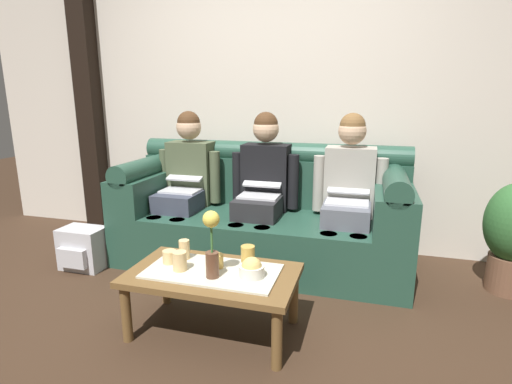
{
  "coord_description": "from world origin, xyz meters",
  "views": [
    {
      "loc": [
        0.81,
        -1.85,
        1.34
      ],
      "look_at": [
        0.04,
        0.82,
        0.67
      ],
      "focal_mm": 27.82,
      "sensor_mm": 36.0,
      "label": 1
    }
  ],
  "objects": [
    {
      "name": "coffee_table",
      "position": [
        0.0,
        0.08,
        0.33
      ],
      "size": [
        0.96,
        0.55,
        0.38
      ],
      "color": "brown",
      "rests_on": "ground_plane"
    },
    {
      "name": "timber_pillar",
      "position": [
        -1.9,
        1.58,
        1.45
      ],
      "size": [
        0.2,
        0.2,
        2.9
      ],
      "primitive_type": "cube",
      "color": "black",
      "rests_on": "ground_plane"
    },
    {
      "name": "cup_near_right",
      "position": [
        -0.22,
        0.19,
        0.44
      ],
      "size": [
        0.06,
        0.06,
        0.12
      ],
      "primitive_type": "cylinder",
      "color": "#DBB77A",
      "rests_on": "coffee_table"
    },
    {
      "name": "cup_far_center",
      "position": [
        -0.18,
        0.03,
        0.44
      ],
      "size": [
        0.08,
        0.08,
        0.11
      ],
      "primitive_type": "cylinder",
      "color": "#DBB77A",
      "rests_on": "coffee_table"
    },
    {
      "name": "cup_far_left",
      "position": [
        0.18,
        0.19,
        0.44
      ],
      "size": [
        0.08,
        0.08,
        0.12
      ],
      "primitive_type": "cylinder",
      "color": "gold",
      "rests_on": "coffee_table"
    },
    {
      "name": "cup_far_right",
      "position": [
        -0.28,
        0.11,
        0.42
      ],
      "size": [
        0.08,
        0.08,
        0.08
      ],
      "primitive_type": "cylinder",
      "color": "#DBB77A",
      "rests_on": "coffee_table"
    },
    {
      "name": "backpack_left",
      "position": [
        -1.33,
        0.61,
        0.16
      ],
      "size": [
        0.34,
        0.27,
        0.33
      ],
      "color": "#B7B7BC",
      "rests_on": "ground_plane"
    },
    {
      "name": "person_right",
      "position": [
        0.68,
        1.17,
        0.66
      ],
      "size": [
        0.56,
        0.67,
        1.22
      ],
      "color": "#595B66",
      "rests_on": "ground_plane"
    },
    {
      "name": "couch",
      "position": [
        0.0,
        1.17,
        0.37
      ],
      "size": [
        2.29,
        0.88,
        0.96
      ],
      "color": "#234738",
      "rests_on": "ground_plane"
    },
    {
      "name": "snack_bowl",
      "position": [
        0.24,
        0.06,
        0.43
      ],
      "size": [
        0.14,
        0.14,
        0.11
      ],
      "color": "silver",
      "rests_on": "coffee_table"
    },
    {
      "name": "ground_plane",
      "position": [
        0.0,
        0.0,
        0.0
      ],
      "size": [
        14.0,
        14.0,
        0.0
      ],
      "primitive_type": "plane",
      "color": "#382619"
    },
    {
      "name": "back_wall_patterned",
      "position": [
        0.0,
        1.7,
        1.45
      ],
      "size": [
        6.0,
        0.12,
        2.9
      ],
      "primitive_type": "cube",
      "color": "beige",
      "rests_on": "ground_plane"
    },
    {
      "name": "person_left",
      "position": [
        -0.68,
        1.17,
        0.66
      ],
      "size": [
        0.56,
        0.67,
        1.22
      ],
      "color": "#383D4C",
      "rests_on": "ground_plane"
    },
    {
      "name": "person_middle",
      "position": [
        0.0,
        1.17,
        0.66
      ],
      "size": [
        0.56,
        0.67,
        1.22
      ],
      "color": "#232326",
      "rests_on": "ground_plane"
    },
    {
      "name": "flower_vase",
      "position": [
        0.03,
        -0.0,
        0.58
      ],
      "size": [
        0.09,
        0.09,
        0.37
      ],
      "color": "brown",
      "rests_on": "coffee_table"
    },
    {
      "name": "cup_near_left",
      "position": [
        0.01,
        0.13,
        0.42
      ],
      "size": [
        0.08,
        0.08,
        0.08
      ],
      "primitive_type": "cylinder",
      "color": "gold",
      "rests_on": "coffee_table"
    }
  ]
}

